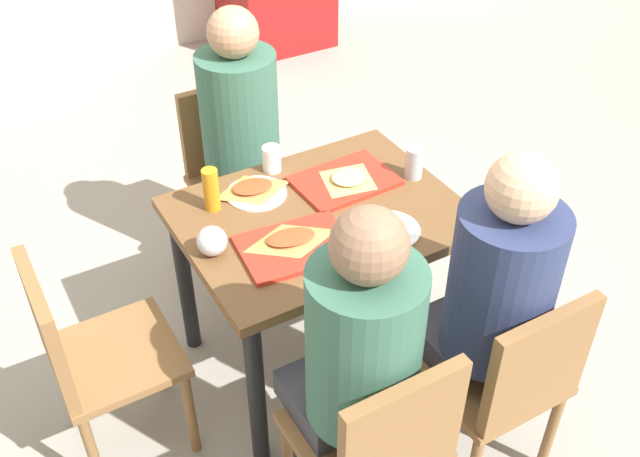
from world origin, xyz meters
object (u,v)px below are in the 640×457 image
object	(u,v)px
main_table	(320,237)
pizza_slice_c	(253,188)
tray_red_far	(345,181)
soda_can	(414,163)
pizza_slice_a	(291,239)
condiment_bottle	(211,190)
person_in_red	(356,353)
plastic_cup_b	(377,250)
chair_near_left	(379,443)
chair_near_right	(509,378)
foil_bundle	(212,241)
pizza_slice_b	(348,178)
person_in_brown_jacket	(491,293)
person_far_side	(244,132)
paper_plate_center	(256,193)
plastic_cup_a	(272,159)
paper_plate_near_edge	(388,230)
chair_far_side	(234,166)
chair_left_end	(88,352)
tray_red_near	(295,247)

from	to	relation	value
main_table	pizza_slice_c	xyz separation A→B (m)	(-0.15, 0.23, 0.13)
tray_red_far	soda_can	distance (m)	0.27
pizza_slice_a	condiment_bottle	world-z (taller)	condiment_bottle
person_in_red	plastic_cup_b	world-z (taller)	person_in_red
chair_near_left	chair_near_right	world-z (taller)	same
soda_can	foil_bundle	xyz separation A→B (m)	(-0.82, -0.04, -0.01)
chair_near_left	pizza_slice_b	xyz separation A→B (m)	(0.42, 0.86, 0.27)
person_in_red	soda_can	bearing A→B (deg)	44.39
person_in_red	person_in_brown_jacket	distance (m)	0.48
chair_near_left	person_far_side	distance (m)	1.43
tray_red_far	pizza_slice_c	world-z (taller)	pizza_slice_c
chair_near_right	person_in_brown_jacket	xyz separation A→B (m)	(0.00, 0.14, 0.25)
paper_plate_center	plastic_cup_a	size ratio (longest dim) A/B	2.20
paper_plate_near_edge	pizza_slice_c	xyz separation A→B (m)	(-0.30, 0.44, 0.01)
chair_far_side	pizza_slice_c	size ratio (longest dim) A/B	3.72
chair_near_right	soda_can	xyz separation A→B (m)	(0.17, 0.78, 0.30)
person_in_red	plastic_cup_a	size ratio (longest dim) A/B	12.49
tray_red_far	plastic_cup_a	distance (m)	0.29
person_in_brown_jacket	plastic_cup_a	xyz separation A→B (m)	(-0.27, 0.94, 0.05)
chair_near_right	person_in_brown_jacket	bearing A→B (deg)	90.00
paper_plate_near_edge	paper_plate_center	bearing A→B (deg)	125.00
person_far_side	plastic_cup_a	size ratio (longest dim) A/B	12.49
person_in_brown_jacket	person_far_side	bearing A→B (deg)	101.03
main_table	foil_bundle	bearing A→B (deg)	-177.38
tray_red_far	pizza_slice_a	distance (m)	0.41
main_table	pizza_slice_c	world-z (taller)	pizza_slice_c
person_far_side	plastic_cup_a	bearing A→B (deg)	-94.61
paper_plate_near_edge	plastic_cup_b	xyz separation A→B (m)	(-0.12, -0.11, 0.05)
pizza_slice_a	plastic_cup_a	world-z (taller)	plastic_cup_a
soda_can	chair_far_side	bearing A→B (deg)	119.01
pizza_slice_a	plastic_cup_a	xyz separation A→B (m)	(0.15, 0.43, 0.03)
paper_plate_center	pizza_slice_b	bearing A→B (deg)	-18.75
chair_left_end	plastic_cup_a	bearing A→B (deg)	20.80
person_in_red	plastic_cup_b	xyz separation A→B (m)	(0.27, 0.30, 0.05)
foil_bundle	main_table	bearing A→B (deg)	2.62
paper_plate_near_edge	pizza_slice_c	world-z (taller)	pizza_slice_c
person_in_red	pizza_slice_b	distance (m)	0.83
paper_plate_near_edge	pizza_slice_c	bearing A→B (deg)	124.17
pizza_slice_b	person_far_side	bearing A→B (deg)	108.56
person_in_red	tray_red_far	distance (m)	0.84
tray_red_far	plastic_cup_a	size ratio (longest dim) A/B	3.60
chair_near_right	pizza_slice_a	world-z (taller)	chair_near_right
chair_near_right	soda_can	bearing A→B (deg)	77.74
paper_plate_near_edge	pizza_slice_c	distance (m)	0.53
main_table	plastic_cup_b	xyz separation A→B (m)	(0.02, -0.32, 0.16)
tray_red_far	paper_plate_near_edge	xyz separation A→B (m)	(-0.02, -0.32, -0.00)
main_table	person_in_brown_jacket	world-z (taller)	person_in_brown_jacket
chair_near_left	chair_near_right	size ratio (longest dim) A/B	1.00
person_in_red	tray_red_near	bearing A→B (deg)	81.55
plastic_cup_b	foil_bundle	world-z (taller)	same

